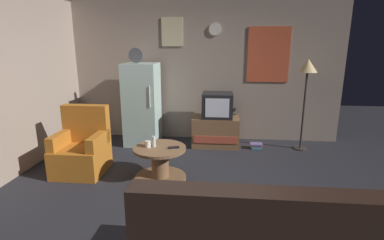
{
  "coord_description": "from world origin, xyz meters",
  "views": [
    {
      "loc": [
        0.36,
        -3.29,
        1.84
      ],
      "look_at": [
        -0.05,
        0.9,
        0.75
      ],
      "focal_mm": 27.69,
      "sensor_mm": 36.0,
      "label": 1
    }
  ],
  "objects": [
    {
      "name": "crt_tv",
      "position": [
        0.3,
        1.96,
        0.77
      ],
      "size": [
        0.54,
        0.51,
        0.44
      ],
      "color": "black",
      "rests_on": "tv_stand"
    },
    {
      "name": "coffee_table",
      "position": [
        -0.45,
        0.46,
        0.23
      ],
      "size": [
        0.72,
        0.72,
        0.47
      ],
      "color": "brown",
      "rests_on": "ground_plane"
    },
    {
      "name": "ground_plane",
      "position": [
        0.0,
        0.0,
        0.0
      ],
      "size": [
        12.0,
        12.0,
        0.0
      ],
      "primitive_type": "plane",
      "color": "#232328"
    },
    {
      "name": "wine_glass",
      "position": [
        -0.54,
        0.48,
        0.54
      ],
      "size": [
        0.05,
        0.05,
        0.15
      ],
      "primitive_type": "cylinder",
      "color": "silver",
      "rests_on": "coffee_table"
    },
    {
      "name": "fridge",
      "position": [
        -1.08,
        1.95,
        0.75
      ],
      "size": [
        0.6,
        0.62,
        1.77
      ],
      "color": "silver",
      "rests_on": "ground_plane"
    },
    {
      "name": "armchair",
      "position": [
        -1.64,
        0.61,
        0.34
      ],
      "size": [
        0.68,
        0.68,
        0.96
      ],
      "color": "#B2661E",
      "rests_on": "ground_plane"
    },
    {
      "name": "mug_ceramic_white",
      "position": [
        -0.61,
        0.45,
        0.51
      ],
      "size": [
        0.08,
        0.08,
        0.09
      ],
      "primitive_type": "cylinder",
      "color": "silver",
      "rests_on": "coffee_table"
    },
    {
      "name": "tv_stand",
      "position": [
        0.28,
        1.96,
        0.27
      ],
      "size": [
        0.84,
        0.53,
        0.55
      ],
      "color": "brown",
      "rests_on": "ground_plane"
    },
    {
      "name": "wall_with_art",
      "position": [
        0.01,
        2.45,
        1.37
      ],
      "size": [
        5.2,
        0.12,
        2.73
      ],
      "color": "gray",
      "rests_on": "ground_plane"
    },
    {
      "name": "remote_control",
      "position": [
        -0.26,
        0.44,
        0.48
      ],
      "size": [
        0.16,
        0.09,
        0.02
      ],
      "primitive_type": "cube",
      "rotation": [
        0.0,
        0.0,
        0.31
      ],
      "color": "black",
      "rests_on": "coffee_table"
    },
    {
      "name": "standing_lamp",
      "position": [
        1.81,
        1.92,
        1.36
      ],
      "size": [
        0.32,
        0.32,
        1.59
      ],
      "color": "#332D28",
      "rests_on": "ground_plane"
    },
    {
      "name": "book_stack",
      "position": [
        1.02,
        1.85,
        0.05
      ],
      "size": [
        0.22,
        0.16,
        0.1
      ],
      "color": "teal",
      "rests_on": "ground_plane"
    }
  ]
}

